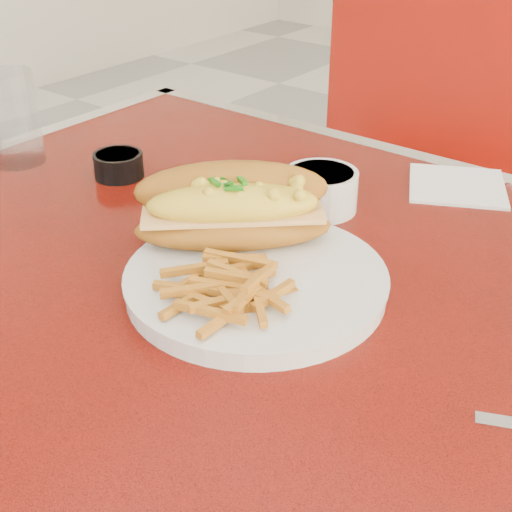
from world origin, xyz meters
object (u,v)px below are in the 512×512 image
Objects in this scene: dinner_plate at (256,281)px; diner_table at (308,415)px; gravy_ramekin at (321,189)px; sauce_cup_left at (118,164)px; mac_hoagie at (232,207)px; fork at (291,296)px; water_tumbler at (12,118)px.

diner_table is at bearing 28.01° from dinner_plate.
gravy_ramekin reaches higher than sauce_cup_left.
diner_table is at bearing -48.62° from mac_hoagie.
mac_hoagie is 0.13m from fork.
diner_table is 0.27m from gravy_ramekin.
mac_hoagie reaches higher than sauce_cup_left.
sauce_cup_left is at bearing 18.99° from water_tumbler.
fork is at bearing -13.24° from dinner_plate.
mac_hoagie is 1.74× the size of water_tumbler.
water_tumbler is at bearing 135.48° from mac_hoagie.
diner_table is 11.19× the size of gravy_ramekin.
sauce_cup_left is (-0.32, 0.11, 0.01)m from dinner_plate.
sauce_cup_left is at bearing 122.91° from mac_hoagie.
dinner_plate is 1.27× the size of mac_hoagie.
gravy_ramekin is at bearing 104.84° from dinner_plate.
diner_table is 15.28× the size of sauce_cup_left.
water_tumbler reaches higher than sauce_cup_left.
gravy_ramekin is at bearing 4.03° from fork.
dinner_plate and fork have the same top height.
mac_hoagie reaches higher than fork.
dinner_plate is 1.82× the size of fork.
sauce_cup_left is at bearing 49.45° from fork.
gravy_ramekin is 0.29m from sauce_cup_left.
dinner_plate is 0.20m from gravy_ramekin.
fork is (0.05, -0.01, 0.01)m from dinner_plate.
dinner_plate is at bearing -6.91° from water_tumbler.
fork is 1.95× the size of sauce_cup_left.
gravy_ramekin is at bearing 18.02° from water_tumbler.
gravy_ramekin is (-0.05, 0.20, 0.02)m from dinner_plate.
sauce_cup_left is (-0.27, -0.09, -0.01)m from gravy_ramekin.
gravy_ramekin is 0.85× the size of water_tumbler.
sauce_cup_left reaches higher than fork.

